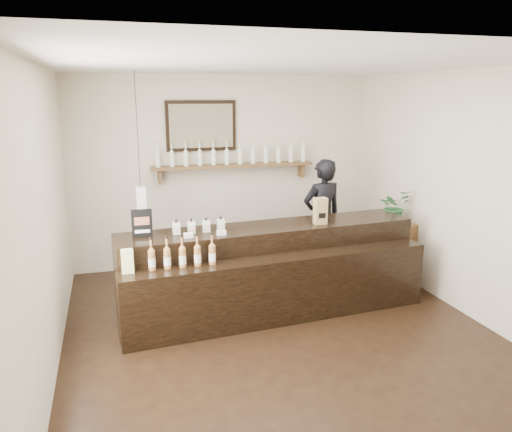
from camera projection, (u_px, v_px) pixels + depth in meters
name	position (u px, v px, depth m)	size (l,w,h in m)	color
ground	(278.00, 330.00, 5.46)	(5.00, 5.00, 0.00)	black
room_shell	(280.00, 177.00, 5.06)	(5.00, 5.00, 5.00)	beige
back_wall_decor	(217.00, 149.00, 7.22)	(2.66, 0.96, 1.69)	brown
counter	(272.00, 272.00, 5.91)	(3.61, 1.20, 1.17)	black
promo_sign	(142.00, 223.00, 5.41)	(0.22, 0.03, 0.31)	black
paper_bag	(320.00, 211.00, 5.97)	(0.15, 0.11, 0.32)	#997B49
tape_dispenser	(320.00, 220.00, 6.01)	(0.14, 0.08, 0.11)	blue
side_cabinet	(391.00, 251.00, 6.88)	(0.56, 0.66, 0.82)	brown
potted_plant	(394.00, 206.00, 6.73)	(0.41, 0.35, 0.45)	#26612F
shopkeeper	(322.00, 210.00, 7.01)	(0.68, 0.45, 1.87)	black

